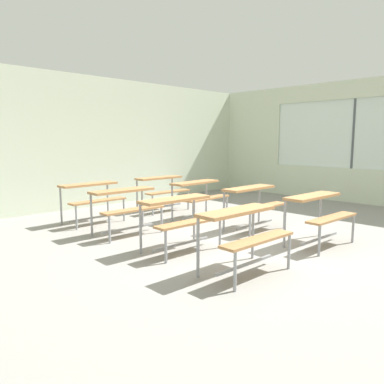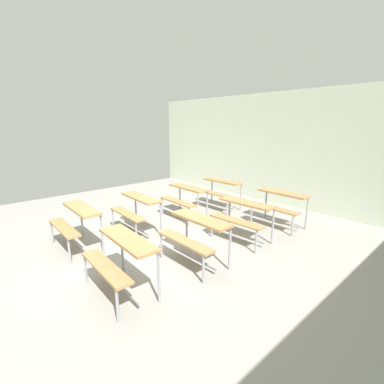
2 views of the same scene
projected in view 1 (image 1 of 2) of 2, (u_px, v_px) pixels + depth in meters
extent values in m
cube|color=gray|center=(241.00, 246.00, 5.57)|extent=(10.00, 9.00, 0.05)
cube|color=beige|center=(88.00, 142.00, 8.55)|extent=(10.00, 0.12, 3.00)
cube|color=beige|center=(371.00, 187.00, 8.95)|extent=(0.12, 9.00, 0.85)
cube|color=beige|center=(378.00, 87.00, 8.62)|extent=(0.12, 9.00, 0.45)
cube|color=beige|center=(253.00, 135.00, 11.30)|extent=(0.12, 1.90, 1.70)
cube|color=silver|center=(354.00, 134.00, 9.13)|extent=(0.02, 4.20, 1.70)
cube|color=#4C5156|center=(354.00, 134.00, 9.13)|extent=(0.06, 0.05, 1.70)
cube|color=#A87547|center=(237.00, 211.00, 4.39)|extent=(1.11, 0.34, 0.04)
cube|color=#A87547|center=(258.00, 240.00, 4.20)|extent=(1.10, 0.24, 0.03)
cylinder|color=gray|center=(198.00, 247.00, 4.20)|extent=(0.04, 0.04, 0.72)
cylinder|color=gray|center=(253.00, 232.00, 4.88)|extent=(0.04, 0.04, 0.72)
cylinder|color=gray|center=(235.00, 271.00, 3.82)|extent=(0.04, 0.04, 0.44)
cylinder|color=gray|center=(289.00, 251.00, 4.50)|extent=(0.04, 0.04, 0.44)
cube|color=gray|center=(245.00, 265.00, 4.37)|extent=(1.00, 0.05, 0.03)
cube|color=#A87547|center=(313.00, 196.00, 5.55)|extent=(1.11, 0.36, 0.04)
cube|color=#A87547|center=(332.00, 218.00, 5.36)|extent=(1.11, 0.26, 0.03)
cylinder|color=gray|center=(285.00, 223.00, 5.37)|extent=(0.04, 0.04, 0.72)
cylinder|color=gray|center=(320.00, 214.00, 6.04)|extent=(0.04, 0.04, 0.72)
cylinder|color=gray|center=(319.00, 240.00, 4.99)|extent=(0.04, 0.04, 0.44)
cylinder|color=gray|center=(353.00, 228.00, 5.65)|extent=(0.04, 0.04, 0.44)
cube|color=gray|center=(319.00, 238.00, 5.54)|extent=(1.00, 0.06, 0.03)
cube|color=#A87547|center=(175.00, 199.00, 5.27)|extent=(1.11, 0.35, 0.04)
cube|color=#A87547|center=(190.00, 222.00, 5.08)|extent=(1.11, 0.25, 0.03)
cylinder|color=gray|center=(141.00, 228.00, 5.09)|extent=(0.04, 0.04, 0.72)
cylinder|color=gray|center=(194.00, 218.00, 5.76)|extent=(0.04, 0.04, 0.72)
cylinder|color=gray|center=(166.00, 246.00, 4.71)|extent=(0.04, 0.04, 0.44)
cylinder|color=gray|center=(220.00, 233.00, 5.38)|extent=(0.04, 0.04, 0.44)
cube|color=gray|center=(182.00, 244.00, 5.25)|extent=(1.00, 0.06, 0.03)
cube|color=#A87547|center=(249.00, 188.00, 6.48)|extent=(1.10, 0.32, 0.04)
cube|color=#A87547|center=(264.00, 206.00, 6.29)|extent=(1.10, 0.22, 0.03)
cylinder|color=gray|center=(224.00, 211.00, 6.29)|extent=(0.04, 0.04, 0.72)
cylinder|color=gray|center=(259.00, 204.00, 6.97)|extent=(0.04, 0.04, 0.72)
cylinder|color=gray|center=(250.00, 225.00, 5.91)|extent=(0.04, 0.04, 0.44)
cylinder|color=gray|center=(284.00, 216.00, 6.60)|extent=(0.04, 0.04, 0.44)
cube|color=gray|center=(255.00, 224.00, 6.47)|extent=(1.00, 0.04, 0.03)
cube|color=#A87547|center=(122.00, 191.00, 6.18)|extent=(1.11, 0.34, 0.04)
cube|color=#A87547|center=(133.00, 210.00, 5.99)|extent=(1.10, 0.24, 0.03)
cylinder|color=gray|center=(91.00, 215.00, 5.99)|extent=(0.04, 0.04, 0.72)
cylinder|color=gray|center=(142.00, 207.00, 6.67)|extent=(0.04, 0.04, 0.72)
cylinder|color=gray|center=(109.00, 229.00, 5.61)|extent=(0.04, 0.04, 0.44)
cylinder|color=gray|center=(162.00, 220.00, 6.29)|extent=(0.04, 0.04, 0.44)
cube|color=gray|center=(128.00, 228.00, 6.16)|extent=(1.00, 0.05, 0.03)
cube|color=#A87547|center=(195.00, 183.00, 7.34)|extent=(1.12, 0.38, 0.04)
cube|color=#A87547|center=(207.00, 198.00, 7.16)|extent=(1.11, 0.28, 0.03)
cylinder|color=gray|center=(172.00, 203.00, 7.12)|extent=(0.04, 0.04, 0.72)
cylinder|color=gray|center=(206.00, 197.00, 7.84)|extent=(0.04, 0.04, 0.72)
cylinder|color=gray|center=(193.00, 214.00, 6.77)|extent=(0.04, 0.04, 0.44)
cylinder|color=gray|center=(227.00, 207.00, 7.49)|extent=(0.04, 0.04, 0.44)
cube|color=gray|center=(200.00, 214.00, 7.33)|extent=(1.00, 0.08, 0.03)
cube|color=#A87547|center=(89.00, 184.00, 7.03)|extent=(1.11, 0.35, 0.04)
cube|color=#A87547|center=(98.00, 201.00, 6.85)|extent=(1.11, 0.25, 0.03)
cylinder|color=gray|center=(61.00, 206.00, 6.82)|extent=(0.04, 0.04, 0.72)
cylinder|color=gray|center=(108.00, 199.00, 7.53)|extent=(0.04, 0.04, 0.72)
cylinder|color=gray|center=(76.00, 217.00, 6.46)|extent=(0.04, 0.04, 0.44)
cylinder|color=gray|center=(124.00, 210.00, 7.17)|extent=(0.04, 0.04, 0.44)
cube|color=gray|center=(94.00, 218.00, 7.02)|extent=(1.00, 0.06, 0.03)
cube|color=#A87547|center=(159.00, 178.00, 8.23)|extent=(1.10, 0.33, 0.04)
cube|color=#A87547|center=(168.00, 192.00, 8.04)|extent=(1.10, 0.23, 0.03)
cylinder|color=gray|center=(137.00, 196.00, 8.05)|extent=(0.04, 0.04, 0.72)
cylinder|color=gray|center=(172.00, 191.00, 8.73)|extent=(0.04, 0.04, 0.72)
cylinder|color=gray|center=(153.00, 205.00, 7.67)|extent=(0.04, 0.04, 0.44)
cylinder|color=gray|center=(188.00, 200.00, 8.35)|extent=(0.04, 0.04, 0.44)
cube|color=gray|center=(163.00, 206.00, 8.22)|extent=(1.00, 0.05, 0.03)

